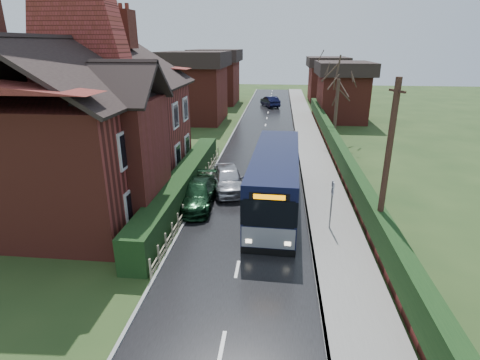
# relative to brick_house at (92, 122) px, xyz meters

# --- Properties ---
(ground) EXTENTS (140.00, 140.00, 0.00)m
(ground) POSITION_rel_brick_house_xyz_m (8.73, -4.78, -4.38)
(ground) COLOR #384D21
(ground) RESTS_ON ground
(road) EXTENTS (6.00, 100.00, 0.02)m
(road) POSITION_rel_brick_house_xyz_m (8.73, 5.22, -4.37)
(road) COLOR black
(road) RESTS_ON ground
(pavement) EXTENTS (2.50, 100.00, 0.14)m
(pavement) POSITION_rel_brick_house_xyz_m (12.98, 5.22, -4.31)
(pavement) COLOR slate
(pavement) RESTS_ON ground
(kerb_right) EXTENTS (0.12, 100.00, 0.14)m
(kerb_right) POSITION_rel_brick_house_xyz_m (11.78, 5.22, -4.31)
(kerb_right) COLOR gray
(kerb_right) RESTS_ON ground
(kerb_left) EXTENTS (0.12, 100.00, 0.10)m
(kerb_left) POSITION_rel_brick_house_xyz_m (5.68, 5.22, -4.33)
(kerb_left) COLOR gray
(kerb_left) RESTS_ON ground
(front_hedge) EXTENTS (1.20, 16.00, 1.60)m
(front_hedge) POSITION_rel_brick_house_xyz_m (4.83, 0.22, -3.58)
(front_hedge) COLOR black
(front_hedge) RESTS_ON ground
(picket_fence) EXTENTS (0.10, 16.00, 0.90)m
(picket_fence) POSITION_rel_brick_house_xyz_m (5.58, 0.22, -3.93)
(picket_fence) COLOR gray
(picket_fence) RESTS_ON ground
(right_wall_hedge) EXTENTS (0.60, 50.00, 1.80)m
(right_wall_hedge) POSITION_rel_brick_house_xyz_m (14.53, 5.22, -3.36)
(right_wall_hedge) COLOR maroon
(right_wall_hedge) RESTS_ON ground
(brick_house) EXTENTS (9.30, 14.60, 10.30)m
(brick_house) POSITION_rel_brick_house_xyz_m (0.00, 0.00, 0.00)
(brick_house) COLOR maroon
(brick_house) RESTS_ON ground
(bus) EXTENTS (2.70, 10.28, 3.10)m
(bus) POSITION_rel_brick_house_xyz_m (10.08, -0.58, -2.84)
(bus) COLOR black
(bus) RESTS_ON ground
(car_silver) EXTENTS (2.75, 4.68, 1.49)m
(car_silver) POSITION_rel_brick_house_xyz_m (7.23, 1.66, -3.63)
(car_silver) COLOR silver
(car_silver) RESTS_ON ground
(car_green) EXTENTS (2.06, 4.78, 1.37)m
(car_green) POSITION_rel_brick_house_xyz_m (5.83, -0.78, -3.69)
(car_green) COLOR black
(car_green) RESTS_ON ground
(car_distant) EXTENTS (3.03, 4.70, 1.46)m
(car_distant) POSITION_rel_brick_house_xyz_m (8.84, 34.15, -3.64)
(car_distant) COLOR black
(car_distant) RESTS_ON ground
(bus_stop_sign) EXTENTS (0.09, 0.38, 2.52)m
(bus_stop_sign) POSITION_rel_brick_house_xyz_m (12.73, -3.02, -2.72)
(bus_stop_sign) COLOR slate
(bus_stop_sign) RESTS_ON ground
(telegraph_pole) EXTENTS (0.40, 0.90, 7.23)m
(telegraph_pole) POSITION_rel_brick_house_xyz_m (14.53, -4.52, -0.72)
(telegraph_pole) COLOR #301D15
(telegraph_pole) RESTS_ON ground
(tree_right_far) EXTENTS (4.10, 4.10, 7.92)m
(tree_right_far) POSITION_rel_brick_house_xyz_m (15.18, 14.63, 1.54)
(tree_right_far) COLOR #392A21
(tree_right_far) RESTS_ON ground
(tree_house_side) EXTENTS (4.70, 4.70, 10.67)m
(tree_house_side) POSITION_rel_brick_house_xyz_m (-3.85, 13.22, 3.60)
(tree_house_side) COLOR #3C2D23
(tree_house_side) RESTS_ON ground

